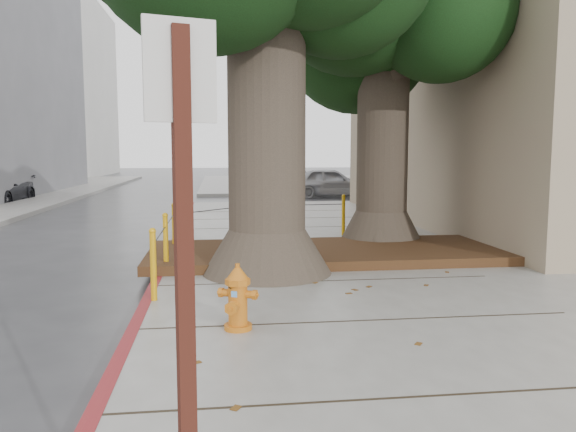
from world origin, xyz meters
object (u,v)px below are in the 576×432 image
(signpost, at_px, (186,333))
(car_red, at_px, (416,185))
(car_dark, at_px, (2,190))
(car_silver, at_px, (330,182))
(fire_hydrant, at_px, (238,298))

(signpost, height_order, car_red, signpost)
(car_red, distance_m, car_dark, 17.83)
(signpost, relative_size, car_silver, 0.58)
(signpost, distance_m, car_red, 25.13)
(car_red, bearing_deg, fire_hydrant, 148.52)
(car_red, xyz_separation_m, car_dark, (-17.77, -1.39, 0.01))
(fire_hydrant, bearing_deg, car_dark, 139.76)
(fire_hydrant, distance_m, car_silver, 19.85)
(fire_hydrant, relative_size, car_red, 0.22)
(fire_hydrant, distance_m, car_dark, 19.89)
(car_silver, height_order, car_red, car_silver)
(car_silver, relative_size, car_dark, 1.05)
(fire_hydrant, distance_m, signpost, 4.20)
(car_silver, height_order, car_dark, car_silver)
(car_silver, xyz_separation_m, car_dark, (-13.68, -1.37, -0.13))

